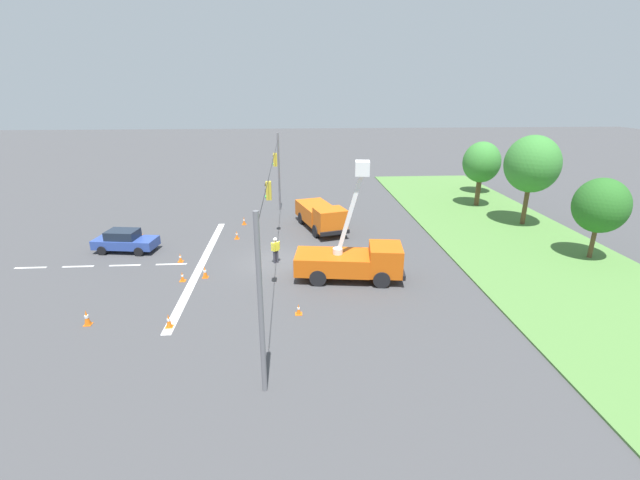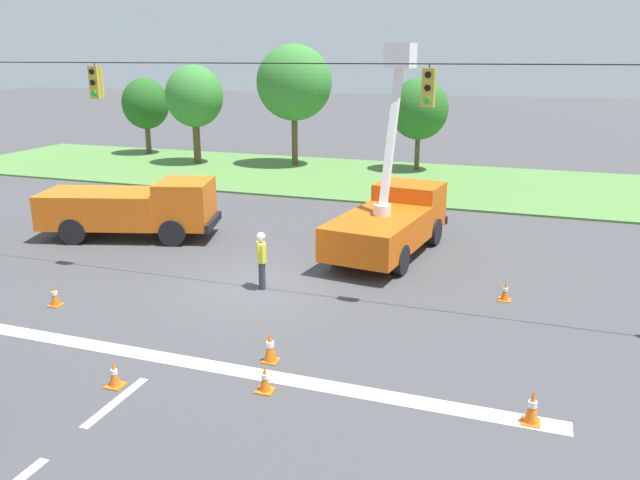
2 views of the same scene
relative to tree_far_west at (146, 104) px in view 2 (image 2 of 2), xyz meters
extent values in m
plane|color=#424244|center=(18.50, -21.89, -3.57)|extent=(200.00, 200.00, 0.00)
cube|color=#517F3D|center=(18.50, -3.89, -3.52)|extent=(56.00, 12.00, 0.10)
cube|color=silver|center=(18.50, -26.80, -3.56)|extent=(17.60, 0.50, 0.01)
cube|color=silver|center=(18.50, -28.80, -3.56)|extent=(0.20, 2.00, 0.01)
cylinder|color=black|center=(18.50, -21.89, 3.03)|extent=(26.00, 0.03, 0.03)
cylinder|color=black|center=(13.32, -21.89, 2.98)|extent=(0.02, 0.02, 0.10)
cube|color=gold|center=(13.32, -21.89, 2.45)|extent=(0.32, 0.28, 0.96)
cylinder|color=black|center=(13.32, -22.05, 2.77)|extent=(0.16, 0.05, 0.16)
cylinder|color=black|center=(13.32, -22.05, 2.45)|extent=(0.16, 0.05, 0.16)
cylinder|color=green|center=(13.32, -22.05, 2.13)|extent=(0.16, 0.05, 0.16)
cylinder|color=black|center=(23.44, -21.89, 2.98)|extent=(0.02, 0.02, 0.10)
cube|color=gold|center=(23.44, -21.89, 2.45)|extent=(0.32, 0.28, 0.96)
cylinder|color=black|center=(23.44, -22.05, 2.77)|extent=(0.16, 0.05, 0.16)
cylinder|color=black|center=(23.44, -22.05, 2.45)|extent=(0.16, 0.05, 0.16)
cylinder|color=green|center=(23.44, -22.05, 2.13)|extent=(0.16, 0.05, 0.16)
cylinder|color=brown|center=(0.00, 0.00, -2.46)|extent=(0.36, 0.36, 2.21)
ellipsoid|color=#235B1E|center=(0.00, 0.00, 0.02)|extent=(3.25, 3.20, 3.52)
cylinder|color=brown|center=(5.41, -2.56, -2.18)|extent=(0.46, 0.46, 2.78)
ellipsoid|color=#387F33|center=(5.41, -2.56, 0.78)|extent=(3.67, 3.48, 3.86)
cylinder|color=brown|center=(11.65, -1.14, -1.97)|extent=(0.38, 0.38, 3.19)
ellipsoid|color=#387F33|center=(11.65, -1.14, 1.63)|extent=(4.72, 4.22, 4.62)
cylinder|color=brown|center=(19.36, -0.47, -2.43)|extent=(0.29, 0.29, 2.28)
ellipsoid|color=#286623|center=(19.36, -0.47, 0.19)|extent=(3.47, 3.40, 3.63)
cube|color=#D6560F|center=(21.37, -18.34, -2.51)|extent=(3.02, 4.74, 1.11)
cube|color=#D6560F|center=(21.79, -15.18, -2.22)|extent=(2.59, 2.20, 1.69)
cube|color=#1E2838|center=(21.88, -14.52, -1.93)|extent=(2.08, 0.37, 0.76)
cube|color=black|center=(21.93, -14.15, -2.92)|extent=(2.45, 0.48, 0.30)
cylinder|color=black|center=(20.64, -15.28, -3.07)|extent=(0.41, 1.03, 1.00)
cylinder|color=black|center=(22.88, -15.58, -3.07)|extent=(0.41, 1.03, 1.00)
cylinder|color=black|center=(20.15, -18.98, -3.07)|extent=(0.41, 1.03, 1.00)
cylinder|color=black|center=(22.39, -19.27, -3.07)|extent=(0.41, 1.03, 1.00)
cylinder|color=silver|center=(21.41, -18.02, -1.78)|extent=(0.60, 0.60, 0.36)
cube|color=white|center=(21.50, -17.37, 0.51)|extent=(0.44, 1.56, 5.00)
cube|color=white|center=(21.59, -16.72, 3.23)|extent=(1.00, 0.91, 0.80)
cube|color=orange|center=(10.56, -18.70, -2.42)|extent=(4.99, 3.53, 1.30)
cube|color=orange|center=(13.65, -17.79, -2.20)|extent=(2.49, 2.72, 1.75)
cube|color=#1E2838|center=(14.30, -17.60, -1.89)|extent=(0.66, 1.95, 0.79)
cube|color=black|center=(14.66, -17.50, -2.92)|extent=(0.81, 2.31, 0.30)
cylinder|color=black|center=(13.10, -16.82, -3.07)|extent=(1.04, 0.55, 1.00)
cylinder|color=black|center=(13.71, -18.91, -3.07)|extent=(1.04, 0.55, 1.00)
cylinder|color=black|center=(9.48, -17.88, -3.07)|extent=(1.04, 0.55, 1.00)
cylinder|color=black|center=(10.09, -19.96, -3.07)|extent=(1.04, 0.55, 1.00)
cylinder|color=#383842|center=(18.71, -21.95, -3.14)|extent=(0.18, 0.18, 0.85)
cylinder|color=#383842|center=(18.61, -21.78, -3.14)|extent=(0.18, 0.18, 0.85)
cube|color=yellow|center=(18.66, -21.86, -2.42)|extent=(0.42, 0.47, 0.60)
cube|color=silver|center=(18.66, -21.86, -2.42)|extent=(0.29, 0.40, 0.62)
cylinder|color=yellow|center=(18.81, -22.09, -2.39)|extent=(0.11, 0.11, 0.55)
cylinder|color=yellow|center=(18.52, -21.63, -2.39)|extent=(0.11, 0.11, 0.55)
sphere|color=tan|center=(18.66, -21.86, -1.99)|extent=(0.22, 0.22, 0.22)
sphere|color=white|center=(18.66, -21.86, -1.93)|extent=(0.26, 0.26, 0.26)
cube|color=orange|center=(13.69, -25.04, -3.55)|extent=(0.36, 0.36, 0.03)
cone|color=orange|center=(13.69, -25.04, -3.23)|extent=(0.25, 0.25, 0.62)
cylinder|color=white|center=(13.69, -25.04, -3.20)|extent=(0.15, 0.15, 0.11)
cube|color=orange|center=(26.54, -26.82, -3.55)|extent=(0.36, 0.36, 0.03)
cone|color=orange|center=(26.54, -26.82, -3.20)|extent=(0.27, 0.27, 0.68)
cylinder|color=white|center=(26.54, -26.82, -3.16)|extent=(0.17, 0.17, 0.12)
cube|color=orange|center=(18.10, -28.28, -3.55)|extent=(0.36, 0.36, 0.03)
cone|color=orange|center=(18.10, -28.28, -3.25)|extent=(0.23, 0.23, 0.58)
cylinder|color=white|center=(18.10, -28.28, -3.22)|extent=(0.14, 0.14, 0.10)
cube|color=orange|center=(21.22, -27.42, -3.55)|extent=(0.36, 0.36, 0.03)
cone|color=orange|center=(21.22, -27.42, -3.25)|extent=(0.23, 0.23, 0.58)
cylinder|color=white|center=(21.22, -27.42, -3.22)|extent=(0.14, 0.14, 0.10)
cube|color=orange|center=(20.79, -26.14, -3.55)|extent=(0.36, 0.36, 0.03)
cone|color=orange|center=(20.79, -26.14, -3.17)|extent=(0.29, 0.29, 0.73)
cylinder|color=white|center=(20.79, -26.14, -3.14)|extent=(0.18, 0.18, 0.13)
cube|color=orange|center=(25.70, -20.48, -3.55)|extent=(0.36, 0.36, 0.03)
cone|color=orange|center=(25.70, -20.48, -3.26)|extent=(0.22, 0.22, 0.56)
cylinder|color=white|center=(25.70, -20.48, -3.23)|extent=(0.14, 0.14, 0.10)
camera|label=1|loc=(45.26, -20.64, 7.48)|focal=24.00mm
camera|label=2|loc=(26.14, -38.09, 3.22)|focal=35.00mm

